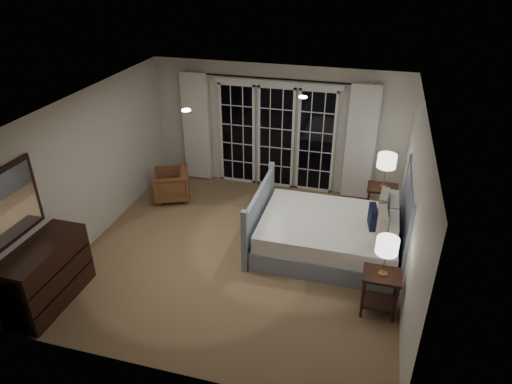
% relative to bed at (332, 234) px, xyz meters
% --- Properties ---
extents(floor, '(5.00, 5.00, 0.00)m').
position_rel_bed_xyz_m(floor, '(-1.41, -0.42, -0.34)').
color(floor, '#916F4E').
rests_on(floor, ground).
extents(ceiling, '(5.00, 5.00, 0.00)m').
position_rel_bed_xyz_m(ceiling, '(-1.41, -0.42, 2.16)').
color(ceiling, silver).
rests_on(ceiling, wall_back).
extents(wall_left, '(0.02, 5.00, 2.50)m').
position_rel_bed_xyz_m(wall_left, '(-3.91, -0.42, 0.91)').
color(wall_left, beige).
rests_on(wall_left, floor).
extents(wall_right, '(0.02, 5.00, 2.50)m').
position_rel_bed_xyz_m(wall_right, '(1.09, -0.42, 0.91)').
color(wall_right, beige).
rests_on(wall_right, floor).
extents(wall_back, '(5.00, 0.02, 2.50)m').
position_rel_bed_xyz_m(wall_back, '(-1.41, 2.08, 0.91)').
color(wall_back, beige).
rests_on(wall_back, floor).
extents(wall_front, '(5.00, 0.02, 2.50)m').
position_rel_bed_xyz_m(wall_front, '(-1.41, -2.92, 0.91)').
color(wall_front, beige).
rests_on(wall_front, floor).
extents(french_doors, '(2.50, 0.04, 2.20)m').
position_rel_bed_xyz_m(french_doors, '(-1.41, 2.04, 0.75)').
color(french_doors, black).
rests_on(french_doors, wall_back).
extents(curtain_rod, '(3.50, 0.03, 0.03)m').
position_rel_bed_xyz_m(curtain_rod, '(-1.41, 1.98, 1.91)').
color(curtain_rod, black).
rests_on(curtain_rod, wall_back).
extents(curtain_left, '(0.55, 0.10, 2.25)m').
position_rel_bed_xyz_m(curtain_left, '(-3.06, 1.96, 0.81)').
color(curtain_left, white).
rests_on(curtain_left, curtain_rod).
extents(curtain_right, '(0.55, 0.10, 2.25)m').
position_rel_bed_xyz_m(curtain_right, '(0.24, 1.96, 0.81)').
color(curtain_right, white).
rests_on(curtain_right, curtain_rod).
extents(downlight_a, '(0.12, 0.12, 0.01)m').
position_rel_bed_xyz_m(downlight_a, '(-0.61, 0.18, 2.15)').
color(downlight_a, white).
rests_on(downlight_a, ceiling).
extents(downlight_b, '(0.12, 0.12, 0.01)m').
position_rel_bed_xyz_m(downlight_b, '(-2.01, -0.82, 2.15)').
color(downlight_b, white).
rests_on(downlight_b, ceiling).
extents(bed, '(2.36, 1.71, 1.39)m').
position_rel_bed_xyz_m(bed, '(0.00, 0.00, 0.00)').
color(bed, gray).
rests_on(bed, floor).
extents(nightstand_left, '(0.50, 0.40, 0.65)m').
position_rel_bed_xyz_m(nightstand_left, '(0.79, -1.24, 0.08)').
color(nightstand_left, black).
rests_on(nightstand_left, floor).
extents(nightstand_right, '(0.53, 0.42, 0.69)m').
position_rel_bed_xyz_m(nightstand_right, '(0.73, 1.19, 0.11)').
color(nightstand_right, black).
rests_on(nightstand_right, floor).
extents(lamp_left, '(0.29, 0.29, 0.56)m').
position_rel_bed_xyz_m(lamp_left, '(0.79, -1.24, 0.74)').
color(lamp_left, '#BE854C').
rests_on(lamp_left, nightstand_left).
extents(lamp_right, '(0.32, 0.32, 0.62)m').
position_rel_bed_xyz_m(lamp_right, '(0.73, 1.19, 0.84)').
color(lamp_right, '#BE854C').
rests_on(lamp_right, nightstand_right).
extents(armchair, '(0.87, 0.86, 0.61)m').
position_rel_bed_xyz_m(armchair, '(-3.25, 0.96, -0.04)').
color(armchair, brown).
rests_on(armchair, floor).
extents(dresser, '(0.56, 1.31, 0.93)m').
position_rel_bed_xyz_m(dresser, '(-3.64, -2.22, 0.12)').
color(dresser, black).
rests_on(dresser, floor).
extents(mirror, '(0.05, 0.85, 1.00)m').
position_rel_bed_xyz_m(mirror, '(-3.88, -2.22, 1.21)').
color(mirror, black).
rests_on(mirror, wall_left).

